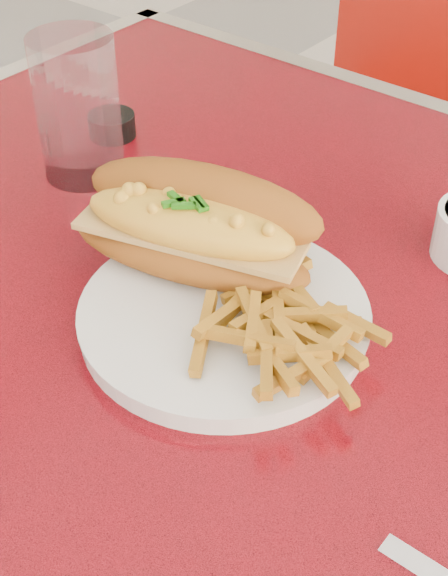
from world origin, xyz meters
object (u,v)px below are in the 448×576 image
Objects in this scene: diner_table at (325,437)px; dinner_plate at (224,316)px; mac_hoagie at (195,225)px; sauce_cup_left at (112,124)px; water_tumbler at (78,108)px; fork at (289,334)px.

diner_table is 0.20m from dinner_plate.
mac_hoagie is at bearing 150.77° from dinner_plate.
mac_hoagie reaches higher than dinner_plate.
sauce_cup_left is 0.45× the size of water_tumbler.
water_tumbler reaches higher than fork.
mac_hoagie is 1.59× the size of water_tumbler.
mac_hoagie reaches higher than sauce_cup_left.
fork is (-0.01, -0.07, 0.18)m from diner_table.
mac_hoagie is at bearing -162.04° from diner_table.
sauce_cup_left is at bearing 133.83° from mac_hoagie.
mac_hoagie is 1.83× the size of fork.
diner_table is 0.19m from fork.
diner_table is at bearing 1.42° from mac_hoagie.
diner_table is at bearing -4.02° from water_tumbler.
fork is 1.95× the size of sauce_cup_left.
fork is at bearing -97.80° from diner_table.
dinner_plate is 2.18× the size of fork.
water_tumbler is at bearing -65.54° from sauce_cup_left.
water_tumbler is at bearing 146.42° from mac_hoagie.
water_tumbler reaches higher than dinner_plate.
fork is at bearing 8.49° from dinner_plate.
diner_table is 18.42× the size of sauce_cup_left.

